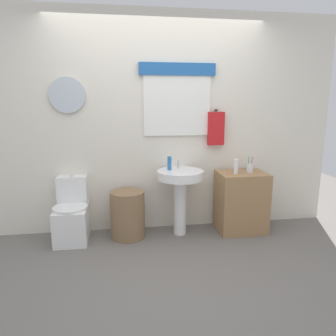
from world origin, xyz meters
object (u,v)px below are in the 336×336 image
object	(u,v)px
pedestal_sink	(180,186)
wooden_cabinet	(241,202)
lotion_bottle	(236,166)
toothbrush_cup	(250,168)
soap_bottle	(169,163)
laundry_hamper	(128,214)
toilet	(72,216)

from	to	relation	value
pedestal_sink	wooden_cabinet	size ratio (longest dim) A/B	1.07
pedestal_sink	lotion_bottle	xyz separation A→B (m)	(0.66, -0.04, 0.22)
lotion_bottle	toothbrush_cup	xyz separation A→B (m)	(0.20, 0.06, -0.03)
wooden_cabinet	soap_bottle	distance (m)	1.01
pedestal_sink	toothbrush_cup	world-z (taller)	toothbrush_cup
laundry_hamper	soap_bottle	size ratio (longest dim) A/B	3.48
wooden_cabinet	lotion_bottle	xyz separation A→B (m)	(-0.10, -0.04, 0.45)
toilet	soap_bottle	xyz separation A→B (m)	(1.13, 0.02, 0.58)
toothbrush_cup	soap_bottle	bearing A→B (deg)	178.26
toilet	wooden_cabinet	distance (m)	2.02
wooden_cabinet	toothbrush_cup	size ratio (longest dim) A/B	3.96
toilet	lotion_bottle	bearing A→B (deg)	-2.18
pedestal_sink	soap_bottle	distance (m)	0.29
toilet	toothbrush_cup	distance (m)	2.17
pedestal_sink	lotion_bottle	size ratio (longest dim) A/B	4.53
laundry_hamper	soap_bottle	xyz separation A→B (m)	(0.50, 0.05, 0.58)
laundry_hamper	pedestal_sink	xyz separation A→B (m)	(0.62, 0.00, 0.32)
soap_bottle	lotion_bottle	xyz separation A→B (m)	(0.78, -0.09, -0.04)
wooden_cabinet	lotion_bottle	size ratio (longest dim) A/B	4.25
toilet	toothbrush_cup	world-z (taller)	toothbrush_cup
laundry_hamper	toothbrush_cup	xyz separation A→B (m)	(1.48, 0.02, 0.51)
toilet	laundry_hamper	bearing A→B (deg)	-2.97
toilet	soap_bottle	world-z (taller)	soap_bottle
laundry_hamper	lotion_bottle	xyz separation A→B (m)	(1.28, -0.04, 0.54)
toilet	toothbrush_cup	size ratio (longest dim) A/B	3.99
pedestal_sink	wooden_cabinet	xyz separation A→B (m)	(0.76, 0.00, -0.23)
toilet	lotion_bottle	xyz separation A→B (m)	(1.91, -0.07, 0.54)
laundry_hamper	wooden_cabinet	world-z (taller)	wooden_cabinet
toilet	pedestal_sink	world-z (taller)	pedestal_sink
lotion_bottle	toilet	bearing A→B (deg)	177.82
lotion_bottle	wooden_cabinet	bearing A→B (deg)	21.86
toilet	laundry_hamper	world-z (taller)	toilet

